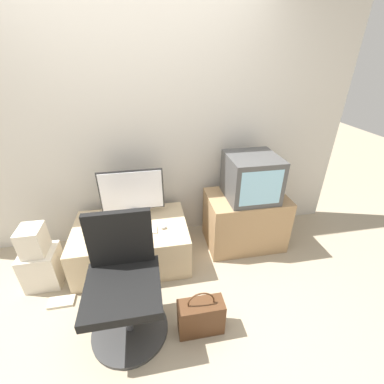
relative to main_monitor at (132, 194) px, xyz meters
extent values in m
plane|color=tan|center=(0.12, -1.02, -0.68)|extent=(12.00, 12.00, 0.00)
cube|color=beige|center=(0.12, 0.30, 0.62)|extent=(4.40, 0.05, 2.60)
cube|color=#CCB289|center=(-0.05, -0.17, -0.47)|extent=(1.09, 0.73, 0.42)
cube|color=#A37F56|center=(1.16, -0.09, -0.39)|extent=(0.81, 0.53, 0.59)
cylinder|color=#2D2D2D|center=(0.00, 0.00, -0.25)|extent=(0.18, 0.18, 0.02)
cylinder|color=#2D2D2D|center=(0.00, 0.00, -0.20)|extent=(0.09, 0.09, 0.08)
cube|color=#2D2D2D|center=(0.00, 0.00, 0.03)|extent=(0.62, 0.01, 0.43)
cube|color=silver|center=(0.00, 0.00, 0.03)|extent=(0.59, 0.02, 0.40)
cube|color=white|center=(0.04, -0.27, -0.26)|extent=(0.34, 0.12, 0.01)
ellipsoid|color=silver|center=(0.27, -0.26, -0.25)|extent=(0.06, 0.04, 0.03)
cube|color=#474747|center=(1.17, -0.10, 0.13)|extent=(0.49, 0.49, 0.44)
cube|color=#8CC6E5|center=(1.17, -0.34, 0.13)|extent=(0.40, 0.01, 0.34)
cylinder|color=#333333|center=(-0.07, -0.96, -0.67)|extent=(0.58, 0.58, 0.03)
cylinder|color=#4C4C51|center=(-0.07, -0.96, -0.46)|extent=(0.05, 0.05, 0.40)
cube|color=black|center=(-0.07, -0.96, -0.22)|extent=(0.52, 0.52, 0.07)
cube|color=black|center=(-0.07, -0.73, 0.04)|extent=(0.47, 0.05, 0.45)
cube|color=beige|center=(-0.85, -0.32, -0.51)|extent=(0.30, 0.28, 0.36)
cube|color=beige|center=(-0.85, -0.32, -0.20)|extent=(0.19, 0.22, 0.25)
cube|color=#4C2D19|center=(0.47, -1.05, -0.54)|extent=(0.34, 0.15, 0.29)
torus|color=#4C2D19|center=(0.47, -1.05, -0.38)|extent=(0.20, 0.01, 0.20)
cube|color=beige|center=(-0.66, -0.60, -0.67)|extent=(0.21, 0.11, 0.02)
camera|label=1|loc=(0.18, -2.25, 1.21)|focal=24.00mm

